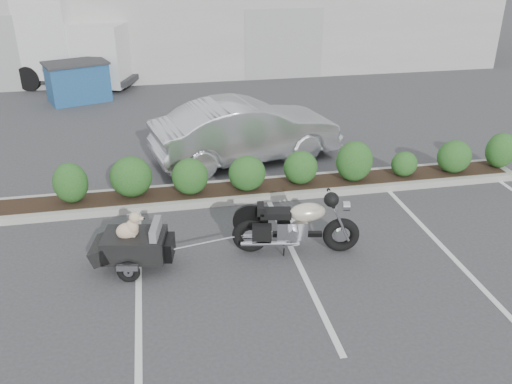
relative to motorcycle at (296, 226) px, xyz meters
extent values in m
plane|color=#38383A|center=(-1.24, 0.27, -0.52)|extent=(90.00, 90.00, 0.00)
cube|color=#9E9E93|center=(-0.24, 2.47, -0.44)|extent=(12.00, 1.00, 0.15)
cube|color=#9EA099|center=(-1.24, 17.27, 1.48)|extent=(26.00, 10.00, 4.00)
torus|color=black|center=(-0.78, 0.17, -0.20)|extent=(0.67, 0.28, 0.65)
torus|color=black|center=(0.80, -0.12, -0.20)|extent=(0.67, 0.28, 0.65)
cylinder|color=silver|center=(-0.78, 0.17, -0.20)|extent=(0.29, 0.16, 0.27)
cylinder|color=silver|center=(0.80, -0.12, -0.20)|extent=(0.25, 0.14, 0.23)
cylinder|color=silver|center=(0.71, -0.21, 0.16)|extent=(0.42, 0.12, 0.86)
cylinder|color=silver|center=(0.75, -0.02, 0.16)|extent=(0.42, 0.12, 0.86)
cylinder|color=silver|center=(0.58, -0.08, 0.53)|extent=(0.16, 0.67, 0.03)
cylinder|color=silver|center=(0.84, -0.13, 0.38)|extent=(0.15, 0.19, 0.17)
sphere|color=black|center=(0.49, -0.36, 0.65)|extent=(0.29, 0.29, 0.25)
cube|color=silver|center=(-0.06, 0.03, -0.05)|extent=(0.58, 0.42, 0.33)
cube|color=black|center=(0.03, 0.02, -0.18)|extent=(0.88, 0.25, 0.08)
ellipsoid|color=beige|center=(0.20, -0.01, 0.26)|extent=(0.70, 0.47, 0.32)
cube|color=black|center=(-0.35, 0.09, 0.24)|extent=(0.58, 0.38, 0.12)
cube|color=black|center=(-0.60, 0.13, 0.33)|extent=(0.17, 0.31, 0.16)
cylinder|color=silver|center=(-0.47, -0.07, -0.26)|extent=(1.02, 0.27, 0.09)
cylinder|color=silver|center=(-0.41, 0.28, -0.26)|extent=(1.02, 0.27, 0.09)
cube|color=black|center=(-0.64, -0.14, 0.02)|extent=(0.35, 0.19, 0.29)
cube|color=black|center=(-2.76, 0.03, -0.08)|extent=(1.13, 0.87, 0.41)
cube|color=slate|center=(-2.40, -0.04, 0.18)|extent=(0.22, 0.61, 0.29)
cube|color=slate|center=(-2.72, 0.02, 0.02)|extent=(0.78, 0.71, 0.04)
cube|color=black|center=(-3.29, 0.12, -0.15)|extent=(0.49, 0.75, 0.35)
cube|color=black|center=(-2.23, -0.07, -0.13)|extent=(0.28, 0.51, 0.33)
torus|color=black|center=(-2.89, -0.37, -0.34)|extent=(0.39, 0.17, 0.38)
torus|color=black|center=(-2.74, 0.43, -0.34)|extent=(0.39, 0.17, 0.38)
cube|color=silver|center=(-2.89, -0.41, -0.23)|extent=(0.36, 0.14, 0.10)
cube|color=silver|center=(-2.73, 0.48, -0.23)|extent=(0.36, 0.14, 0.10)
cylinder|color=black|center=(-2.81, 0.03, -0.34)|extent=(0.20, 0.87, 0.04)
cylinder|color=silver|center=(-2.00, -0.12, -0.20)|extent=(0.58, 0.14, 0.03)
ellipsoid|color=tan|center=(-2.86, 0.03, 0.20)|extent=(0.40, 0.31, 0.29)
ellipsoid|color=tan|center=(-2.77, 0.01, 0.27)|extent=(0.24, 0.23, 0.27)
sphere|color=tan|center=(-2.72, 0.00, 0.45)|extent=(0.21, 0.21, 0.18)
ellipsoid|color=tan|center=(-2.63, -0.02, 0.43)|extent=(0.15, 0.10, 0.07)
sphere|color=black|center=(-2.57, -0.03, 0.43)|extent=(0.04, 0.04, 0.03)
ellipsoid|color=tan|center=(-2.77, -0.05, 0.47)|extent=(0.05, 0.05, 0.10)
ellipsoid|color=tan|center=(-2.75, 0.06, 0.47)|extent=(0.05, 0.05, 0.10)
cylinder|color=tan|center=(-2.76, -0.05, 0.09)|extent=(0.05, 0.05, 0.12)
cylinder|color=tan|center=(-2.74, 0.06, 0.09)|extent=(0.05, 0.05, 0.12)
imported|color=silver|center=(-0.09, 4.41, 0.24)|extent=(4.84, 2.57, 1.51)
cube|color=navy|center=(-4.68, 10.62, 0.11)|extent=(2.18, 1.80, 1.25)
cube|color=#2D2D30|center=(-4.68, 10.62, 0.75)|extent=(2.31, 1.93, 0.06)
cube|color=silver|center=(-3.88, 12.46, 0.70)|extent=(2.58, 2.76, 2.13)
cube|color=black|center=(-3.88, 12.46, 0.40)|extent=(0.70, 1.76, 0.97)
cube|color=silver|center=(-6.71, 13.49, 1.23)|extent=(4.99, 3.71, 2.72)
cube|color=#2D2D30|center=(-5.98, 13.23, -0.18)|extent=(7.11, 4.32, 0.19)
cylinder|color=black|center=(-4.43, 11.53, -0.08)|extent=(0.91, 0.55, 0.87)
cylinder|color=black|center=(-3.70, 13.53, -0.08)|extent=(0.91, 0.55, 0.87)
cylinder|color=black|center=(-6.53, 12.29, -0.08)|extent=(0.91, 0.55, 0.87)
cylinder|color=black|center=(-5.80, 14.29, -0.08)|extent=(0.91, 0.55, 0.87)
cylinder|color=black|center=(-7.99, 15.09, -0.08)|extent=(0.91, 0.55, 0.87)
camera|label=1|loc=(-2.26, -7.96, 4.64)|focal=38.00mm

